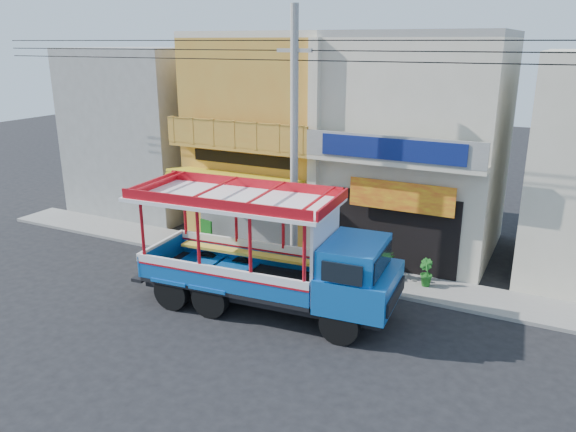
{
  "coord_description": "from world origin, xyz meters",
  "views": [
    {
      "loc": [
        7.13,
        -13.16,
        7.88
      ],
      "look_at": [
        -0.82,
        2.5,
        2.39
      ],
      "focal_mm": 35.0,
      "sensor_mm": 36.0,
      "label": 1
    }
  ],
  "objects_px": {
    "utility_pole": "(298,132)",
    "potted_plant_b": "(426,272)",
    "potted_plant_a": "(381,263)",
    "songthaew_truck": "(283,257)",
    "green_sign": "(207,233)"
  },
  "relations": [
    {
      "from": "utility_pole",
      "to": "potted_plant_b",
      "type": "relative_size",
      "value": 30.94
    },
    {
      "from": "utility_pole",
      "to": "green_sign",
      "type": "bearing_deg",
      "value": 167.42
    },
    {
      "from": "utility_pole",
      "to": "green_sign",
      "type": "xyz_separation_m",
      "value": [
        -4.56,
        1.02,
        -4.52
      ]
    },
    {
      "from": "songthaew_truck",
      "to": "potted_plant_a",
      "type": "distance_m",
      "value": 4.3
    },
    {
      "from": "utility_pole",
      "to": "potted_plant_a",
      "type": "xyz_separation_m",
      "value": [
        2.73,
        0.88,
        -4.4
      ]
    },
    {
      "from": "green_sign",
      "to": "potted_plant_a",
      "type": "height_order",
      "value": "potted_plant_a"
    },
    {
      "from": "songthaew_truck",
      "to": "green_sign",
      "type": "relative_size",
      "value": 8.68
    },
    {
      "from": "utility_pole",
      "to": "potted_plant_b",
      "type": "xyz_separation_m",
      "value": [
        4.28,
        0.87,
        -4.46
      ]
    },
    {
      "from": "utility_pole",
      "to": "songthaew_truck",
      "type": "relative_size",
      "value": 3.41
    },
    {
      "from": "utility_pole",
      "to": "green_sign",
      "type": "relative_size",
      "value": 29.6
    },
    {
      "from": "songthaew_truck",
      "to": "potted_plant_b",
      "type": "distance_m",
      "value": 5.17
    },
    {
      "from": "potted_plant_a",
      "to": "potted_plant_b",
      "type": "bearing_deg",
      "value": -28.74
    },
    {
      "from": "potted_plant_b",
      "to": "potted_plant_a",
      "type": "bearing_deg",
      "value": 41.31
    },
    {
      "from": "songthaew_truck",
      "to": "potted_plant_b",
      "type": "relative_size",
      "value": 9.07
    },
    {
      "from": "songthaew_truck",
      "to": "green_sign",
      "type": "bearing_deg",
      "value": 144.79
    }
  ]
}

